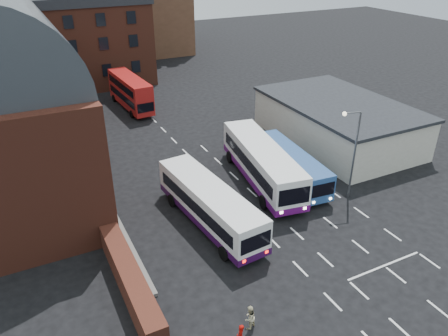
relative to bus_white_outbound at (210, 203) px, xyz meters
name	(u,v)px	position (x,y,z in m)	size (l,w,h in m)	color
ground	(293,261)	(3.03, -6.31, -1.83)	(180.00, 180.00, 0.00)	black
forecourt_wall	(130,281)	(-7.17, -4.31, -0.93)	(1.20, 10.00, 1.80)	#602B1E
cream_building	(337,121)	(18.03, 7.69, 0.33)	(10.40, 16.40, 4.25)	beige
brick_terrace	(67,47)	(-2.97, 39.69, 3.67)	(22.00, 10.00, 11.00)	brown
castle_keep	(116,16)	(9.03, 59.69, 4.17)	(22.00, 22.00, 12.00)	brown
bus_white_outbound	(210,203)	(0.00, 0.00, 0.00)	(3.66, 11.54, 3.09)	white
bus_white_inbound	(262,161)	(6.61, 3.66, 0.16)	(4.71, 12.61, 3.36)	white
bus_blue	(291,164)	(9.03, 2.85, -0.24)	(3.13, 10.02, 2.69)	#2A5291
bus_red_double	(130,92)	(1.90, 26.80, 0.27)	(2.97, 9.99, 3.95)	#B21A18
street_lamp	(352,147)	(11.38, -1.62, 2.68)	(1.48, 0.59, 7.47)	#515357
pedestrian_red	(240,336)	(-3.28, -10.65, -1.07)	(0.55, 0.36, 1.52)	#A30A05
pedestrian_beige	(250,317)	(-2.23, -9.75, -1.09)	(0.71, 0.56, 1.47)	beige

